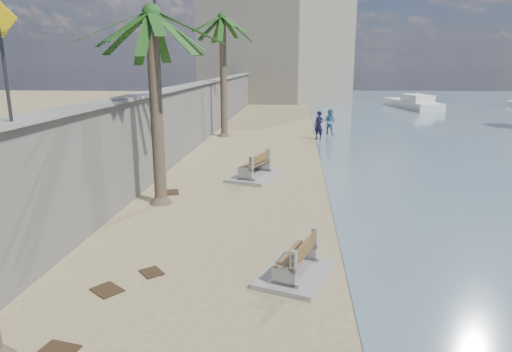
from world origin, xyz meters
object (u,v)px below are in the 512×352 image
object	(u,v)px
bench_near	(296,261)
palm_mid	(151,15)
person_a	(319,123)
bench_far	(255,168)
person_b	(330,120)
palm_back	(222,19)
yacht_far	(412,105)

from	to	relation	value
bench_near	palm_mid	distance (m)	9.13
person_a	bench_far	bearing A→B (deg)	-67.90
person_b	bench_far	bearing A→B (deg)	101.71
bench_near	bench_far	distance (m)	9.16
bench_near	bench_far	bearing A→B (deg)	101.21
palm_back	bench_near	bearing A→B (deg)	-76.45
person_a	yacht_far	world-z (taller)	person_a
bench_far	person_b	world-z (taller)	person_b
yacht_far	person_b	bearing A→B (deg)	141.27
bench_near	palm_back	bearing A→B (deg)	103.55
palm_mid	bench_far	bearing A→B (deg)	52.32
person_a	person_b	size ratio (longest dim) A/B	1.08
bench_near	bench_far	world-z (taller)	bench_far
bench_near	palm_mid	world-z (taller)	palm_mid
bench_near	person_b	distance (m)	21.77
bench_far	palm_mid	distance (m)	7.50
person_b	yacht_far	world-z (taller)	person_b
palm_mid	yacht_far	size ratio (longest dim) A/B	0.76
palm_mid	person_a	bearing A→B (deg)	66.94
person_a	yacht_far	size ratio (longest dim) A/B	0.22
bench_near	palm_mid	size ratio (longest dim) A/B	0.33
bench_near	person_a	bearing A→B (deg)	86.04
bench_far	yacht_far	bearing A→B (deg)	66.43
person_a	palm_back	bearing A→B (deg)	-147.65
bench_near	person_b	size ratio (longest dim) A/B	1.25
palm_mid	bench_near	bearing A→B (deg)	-47.79
person_a	person_b	world-z (taller)	person_a
person_b	yacht_far	xyz separation A→B (m)	(10.09, 19.52, -0.61)
bench_near	person_b	xyz separation A→B (m)	(2.17, 21.66, 0.59)
bench_far	yacht_far	world-z (taller)	yacht_far
bench_near	palm_mid	bearing A→B (deg)	132.21
person_a	yacht_far	xyz separation A→B (m)	(10.92, 21.77, -0.69)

